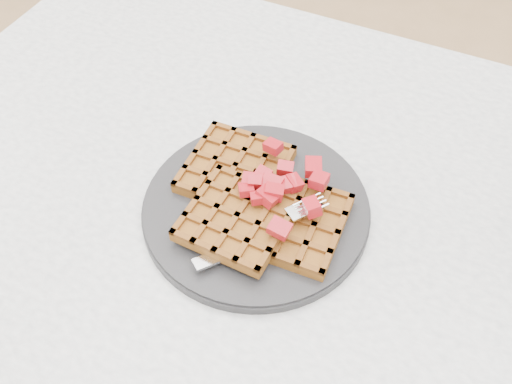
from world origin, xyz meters
TOP-DOWN VIEW (x-y plane):
  - table at (0.00, 0.00)m, footprint 1.20×0.80m
  - plate at (-0.06, -0.03)m, footprint 0.28×0.28m
  - waffles at (-0.06, -0.03)m, footprint 0.22×0.20m
  - strawberry_pile at (-0.06, -0.03)m, footprint 0.15×0.15m
  - fork at (-0.02, -0.06)m, footprint 0.12×0.16m

SIDE VIEW (x-z plane):
  - table at x=0.00m, z-range 0.26..1.01m
  - plate at x=-0.06m, z-range 0.75..0.77m
  - fork at x=-0.02m, z-range 0.77..0.78m
  - waffles at x=-0.06m, z-range 0.76..0.79m
  - strawberry_pile at x=-0.06m, z-range 0.79..0.82m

